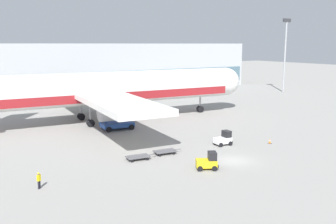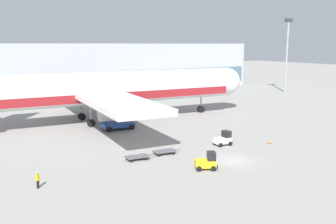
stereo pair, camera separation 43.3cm
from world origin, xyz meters
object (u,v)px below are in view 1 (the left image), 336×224
at_px(scissor_lift_loader, 117,118).
at_px(baggage_dolly_second, 165,151).
at_px(light_mast, 285,50).
at_px(traffic_cone_near, 270,141).
at_px(ground_crew_near, 39,179).
at_px(baggage_dolly_lead, 138,157).
at_px(airplane_main, 103,90).
at_px(baggage_tug_far, 208,162).
at_px(baggage_tug_mid, 224,139).

bearing_deg(scissor_lift_loader, baggage_dolly_second, -87.94).
bearing_deg(light_mast, traffic_cone_near, -139.72).
bearing_deg(light_mast, ground_crew_near, -153.04).
distance_m(light_mast, baggage_dolly_second, 72.65).
xyz_separation_m(light_mast, traffic_cone_near, (-46.45, -39.37, -11.96)).
bearing_deg(ground_crew_near, baggage_dolly_second, -25.75).
distance_m(baggage_dolly_second, ground_crew_near, 16.80).
distance_m(baggage_dolly_lead, ground_crew_near, 12.83).
relative_size(scissor_lift_loader, baggage_dolly_lead, 1.43).
height_order(airplane_main, traffic_cone_near, airplane_main).
relative_size(airplane_main, baggage_tug_far, 20.65).
relative_size(baggage_dolly_lead, traffic_cone_near, 5.66).
distance_m(scissor_lift_loader, baggage_tug_mid, 18.95).
bearing_deg(airplane_main, traffic_cone_near, -57.56).
distance_m(light_mast, scissor_lift_loader, 65.32).
distance_m(light_mast, baggage_dolly_lead, 76.25).
bearing_deg(ground_crew_near, airplane_main, 19.02).
height_order(scissor_lift_loader, ground_crew_near, scissor_lift_loader).
distance_m(airplane_main, baggage_dolly_second, 23.96).
height_order(baggage_dolly_second, traffic_cone_near, traffic_cone_near).
height_order(scissor_lift_loader, baggage_dolly_lead, scissor_lift_loader).
bearing_deg(baggage_dolly_lead, baggage_dolly_second, 11.02).
distance_m(baggage_dolly_lead, baggage_dolly_second, 4.03).
xyz_separation_m(airplane_main, traffic_cone_near, (14.44, -26.49, -5.51)).
bearing_deg(baggage_dolly_second, baggage_tug_far, -74.62).
relative_size(light_mast, scissor_lift_loader, 3.89).
bearing_deg(ground_crew_near, light_mast, -11.20).
bearing_deg(traffic_cone_near, baggage_tug_mid, 155.80).
xyz_separation_m(light_mast, baggage_dolly_second, (-61.86, -36.20, -11.90)).
relative_size(airplane_main, scissor_lift_loader, 10.78).
relative_size(scissor_lift_loader, ground_crew_near, 3.21).
xyz_separation_m(baggage_dolly_second, ground_crew_near, (-16.40, -3.61, 0.59)).
relative_size(scissor_lift_loader, baggage_tug_far, 1.92).
height_order(light_mast, baggage_tug_far, light_mast).
distance_m(baggage_tug_far, baggage_dolly_lead, 8.85).
distance_m(airplane_main, ground_crew_near, 32.40).
height_order(airplane_main, scissor_lift_loader, airplane_main).
height_order(scissor_lift_loader, traffic_cone_near, scissor_lift_loader).
xyz_separation_m(baggage_tug_mid, baggage_tug_far, (-8.09, -7.06, 0.00)).
xyz_separation_m(light_mast, baggage_tug_mid, (-52.59, -36.61, -11.41)).
bearing_deg(light_mast, scissor_lift_loader, -162.09).
distance_m(baggage_tug_far, traffic_cone_near, 14.88).
xyz_separation_m(baggage_dolly_lead, baggage_dolly_second, (4.01, 0.32, 0.00)).
relative_size(baggage_dolly_second, ground_crew_near, 2.24).
bearing_deg(ground_crew_near, baggage_tug_far, -50.57).
xyz_separation_m(baggage_dolly_lead, ground_crew_near, (-12.39, -3.29, 0.59)).
bearing_deg(airplane_main, baggage_dolly_second, -88.53).
bearing_deg(ground_crew_near, traffic_cone_near, -37.37).
relative_size(baggage_tug_far, ground_crew_near, 1.67).
bearing_deg(baggage_dolly_lead, airplane_main, 84.55).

